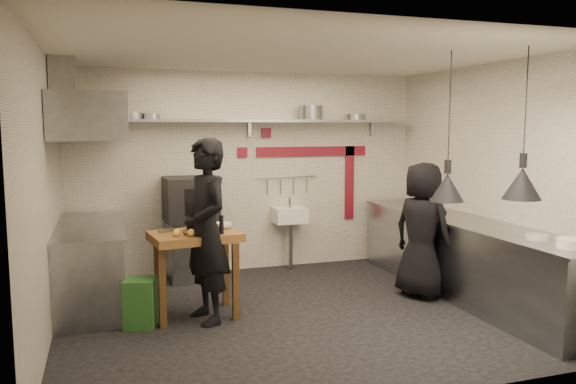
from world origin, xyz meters
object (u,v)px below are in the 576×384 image
object	(u,v)px
oven_stand	(192,250)
chef_left	(206,231)
green_bin	(140,303)
chef_right	(422,230)
combi_oven	(191,199)
prep_table	(196,274)

from	to	relation	value
oven_stand	chef_left	bearing A→B (deg)	-95.41
oven_stand	green_bin	distance (m)	1.80
green_bin	chef_right	world-z (taller)	chef_right
chef_right	green_bin	bearing A→B (deg)	67.01
combi_oven	prep_table	size ratio (longest dim) A/B	0.73
combi_oven	green_bin	world-z (taller)	combi_oven
chef_right	chef_left	bearing A→B (deg)	68.07
prep_table	combi_oven	bearing A→B (deg)	75.62
green_bin	chef_right	bearing A→B (deg)	-0.01
combi_oven	chef_left	distance (m)	1.66
chef_left	oven_stand	bearing A→B (deg)	163.48
prep_table	chef_left	size ratio (longest dim) A/B	0.48
oven_stand	green_bin	world-z (taller)	oven_stand
oven_stand	combi_oven	distance (m)	0.69
chef_left	chef_right	xyz separation A→B (m)	(2.61, 0.05, -0.15)
green_bin	prep_table	size ratio (longest dim) A/B	0.54
combi_oven	prep_table	distance (m)	1.60
green_bin	chef_left	world-z (taller)	chef_left
prep_table	chef_right	bearing A→B (deg)	-10.76
green_bin	oven_stand	bearing A→B (deg)	64.55
oven_stand	chef_left	world-z (taller)	chef_left
green_bin	chef_left	xyz separation A→B (m)	(0.68, -0.05, 0.72)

